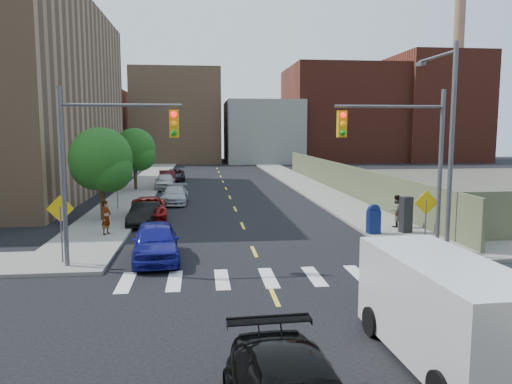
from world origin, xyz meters
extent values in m
plane|color=black|center=(0.00, 0.00, 0.00)|extent=(160.00, 160.00, 0.00)
cube|color=gray|center=(-7.75, 41.50, 0.07)|extent=(3.50, 73.00, 0.15)
cube|color=gray|center=(7.75, 41.50, 0.07)|extent=(3.50, 73.00, 0.15)
cube|color=#606546|center=(9.60, 28.00, 1.25)|extent=(0.12, 44.00, 2.50)
cube|color=#592319|center=(-22.00, 70.00, 6.00)|extent=(14.00, 18.00, 12.00)
cube|color=#8C6B4C|center=(-6.00, 72.00, 7.50)|extent=(14.00, 16.00, 15.00)
cube|color=gray|center=(8.00, 70.00, 5.00)|extent=(12.00, 16.00, 10.00)
cube|color=#592319|center=(22.00, 72.00, 8.00)|extent=(18.00, 18.00, 16.00)
cube|color=#592319|center=(38.00, 70.00, 9.00)|extent=(14.00, 16.00, 18.00)
cylinder|color=#8C6B4C|center=(42.00, 70.00, 14.00)|extent=(1.80, 1.80, 28.00)
cylinder|color=#59595E|center=(-7.50, 6.00, 3.50)|extent=(0.18, 0.18, 7.00)
cylinder|color=#59595E|center=(-5.25, 6.00, 6.30)|extent=(4.50, 0.12, 0.12)
cube|color=#E5A50C|center=(-3.30, 6.00, 5.60)|extent=(0.35, 0.30, 1.05)
cylinder|color=#59595E|center=(7.50, 6.00, 3.50)|extent=(0.18, 0.18, 7.00)
cylinder|color=#59595E|center=(5.25, 6.00, 6.30)|extent=(4.50, 0.12, 0.12)
cube|color=#E5A50C|center=(3.30, 6.00, 5.60)|extent=(0.35, 0.30, 1.05)
cylinder|color=#59595E|center=(8.20, 6.50, 4.50)|extent=(0.20, 0.20, 9.00)
cylinder|color=#59595E|center=(8.20, 8.20, 8.60)|extent=(0.12, 3.50, 0.12)
cube|color=#59595E|center=(8.20, 9.80, 8.50)|extent=(0.25, 0.60, 0.18)
cylinder|color=#59595E|center=(-7.80, 6.50, 1.20)|extent=(0.06, 0.06, 2.40)
cube|color=yellow|center=(-7.80, 6.50, 2.30)|extent=(1.06, 0.04, 1.06)
cylinder|color=#59595E|center=(7.20, 6.50, 1.20)|extent=(0.06, 0.06, 2.40)
cube|color=yellow|center=(7.20, 6.50, 2.30)|extent=(1.06, 0.04, 1.06)
cylinder|color=#59595E|center=(-7.80, 20.00, 1.20)|extent=(0.06, 0.06, 2.40)
cube|color=yellow|center=(-7.80, 20.00, 2.30)|extent=(1.06, 0.04, 1.06)
cylinder|color=#332114|center=(-8.00, 16.00, 1.32)|extent=(0.28, 0.28, 2.64)
sphere|color=#174513|center=(-8.00, 16.00, 3.72)|extent=(3.60, 3.60, 3.60)
sphere|color=#174513|center=(-7.50, 15.70, 3.12)|extent=(2.64, 2.64, 2.64)
sphere|color=#174513|center=(-8.40, 16.40, 3.30)|extent=(2.88, 2.88, 2.88)
cylinder|color=#332114|center=(-8.00, 31.00, 1.32)|extent=(0.28, 0.28, 2.64)
sphere|color=#174513|center=(-8.00, 31.00, 3.72)|extent=(3.60, 3.60, 3.60)
sphere|color=#174513|center=(-7.50, 30.70, 3.12)|extent=(2.64, 2.64, 2.64)
sphere|color=#174513|center=(-8.40, 31.40, 3.30)|extent=(2.88, 2.88, 2.88)
imported|color=navy|center=(-4.20, 7.00, 0.79)|extent=(2.26, 4.79, 1.58)
imported|color=black|center=(-5.50, 14.91, 0.63)|extent=(1.71, 3.94, 1.26)
imported|color=#A41010|center=(-5.50, 16.95, 0.64)|extent=(2.55, 4.80, 1.28)
imported|color=#A9ADB1|center=(-4.20, 22.95, 0.66)|extent=(2.02, 4.59, 1.31)
imported|color=silver|center=(-5.50, 31.75, 0.74)|extent=(1.90, 4.43, 1.49)
imported|color=#390B0E|center=(-5.50, 35.08, 0.72)|extent=(1.93, 4.49, 1.44)
imported|color=black|center=(-5.00, 40.03, 0.61)|extent=(2.24, 4.48, 1.22)
cube|color=silver|center=(3.18, -3.06, 1.30)|extent=(2.29, 5.47, 2.28)
cube|color=black|center=(3.09, -0.99, 1.61)|extent=(1.97, 1.32, 0.93)
cylinder|color=black|center=(2.12, -1.34, 0.36)|extent=(0.32, 0.80, 0.79)
cylinder|color=black|center=(4.09, -1.26, 0.36)|extent=(0.32, 0.80, 0.79)
cube|color=navy|center=(6.36, 10.52, 0.73)|extent=(0.65, 0.52, 1.17)
cylinder|color=navy|center=(6.36, 10.52, 1.35)|extent=(0.62, 0.33, 0.60)
cube|color=black|center=(8.07, 10.58, 1.07)|extent=(0.63, 0.56, 1.85)
imported|color=gray|center=(-7.05, 11.80, 1.01)|extent=(0.63, 0.74, 1.72)
imported|color=gray|center=(8.15, 12.01, 1.02)|extent=(1.02, 0.91, 1.74)
camera|label=1|loc=(-2.32, -13.50, 5.38)|focal=35.00mm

